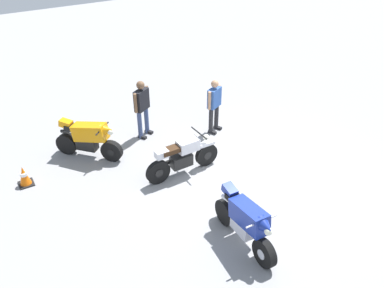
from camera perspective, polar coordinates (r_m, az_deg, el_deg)
ground_plane at (r=10.40m, az=7.33°, el=-4.68°), size 40.00×40.00×0.00m
motorcycle_orange_sportbike at (r=11.12m, az=-14.59°, el=0.83°), size 1.46×1.56×1.14m
motorcycle_silver_cruiser at (r=10.14m, az=-1.37°, el=-1.83°), size 2.09×0.70×1.09m
motorcycle_blue_sportbike at (r=8.29m, az=7.65°, el=-10.81°), size 0.70×1.96×1.14m
person_in_black_shirt at (r=11.63m, az=-7.15°, el=5.53°), size 0.62×0.49×1.75m
person_in_blue_shirt at (r=11.83m, az=3.19°, el=5.87°), size 0.62×0.46×1.66m
traffic_cone at (r=10.76m, az=-22.83°, el=-4.21°), size 0.36×0.36×0.53m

